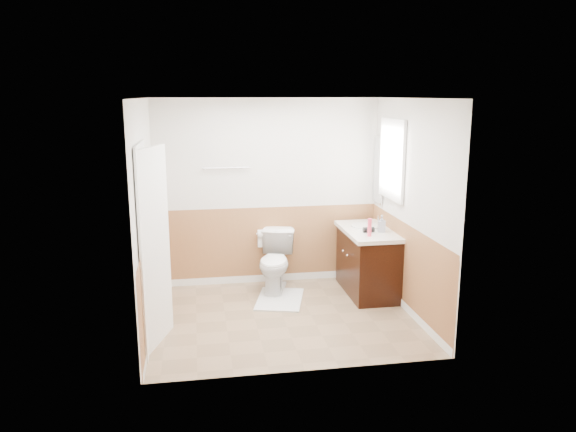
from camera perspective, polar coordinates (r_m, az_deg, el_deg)
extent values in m
plane|color=#8C7051|center=(6.53, -0.51, -10.40)|extent=(3.00, 3.00, 0.00)
plane|color=white|center=(6.02, -0.55, 12.09)|extent=(3.00, 3.00, 0.00)
plane|color=silver|center=(7.42, -2.11, 2.45)|extent=(3.00, 0.00, 3.00)
plane|color=silver|center=(4.91, 1.86, -2.74)|extent=(3.00, 0.00, 3.00)
plane|color=silver|center=(6.11, -14.56, -0.12)|extent=(0.00, 3.00, 3.00)
plane|color=silver|center=(6.56, 12.52, 0.83)|extent=(0.00, 3.00, 3.00)
plane|color=#A97143|center=(7.58, -2.06, -3.16)|extent=(3.00, 0.00, 3.00)
plane|color=#A97143|center=(5.17, 1.78, -10.75)|extent=(3.00, 0.00, 3.00)
plane|color=#A97143|center=(6.31, -14.08, -6.78)|extent=(0.00, 2.60, 2.60)
plane|color=#A97143|center=(6.74, 12.13, -5.43)|extent=(0.00, 2.60, 2.60)
imported|color=white|center=(7.25, -1.30, -4.78)|extent=(0.62, 0.85, 0.78)
cube|color=silver|center=(7.04, -0.86, -8.60)|extent=(0.74, 0.92, 0.02)
cube|color=black|center=(7.25, 8.23, -4.83)|extent=(0.55, 1.10, 0.80)
sphere|color=silver|center=(7.03, 6.17, -4.05)|extent=(0.03, 0.03, 0.03)
sphere|color=#B9B8BF|center=(7.21, 5.75, -3.61)|extent=(0.03, 0.03, 0.03)
cube|color=white|center=(7.13, 8.25, -1.58)|extent=(0.60, 1.15, 0.05)
cylinder|color=white|center=(7.27, 7.98, -1.02)|extent=(0.36, 0.36, 0.02)
cylinder|color=silver|center=(7.31, 9.34, -0.51)|extent=(0.02, 0.02, 0.14)
cylinder|color=#F23E5C|center=(6.76, 8.43, -1.18)|extent=(0.05, 0.05, 0.22)
imported|color=#8E93A0|center=(7.01, 9.66, -0.77)|extent=(0.12, 0.12, 0.21)
cylinder|color=black|center=(6.96, 8.34, -1.41)|extent=(0.14, 0.07, 0.07)
cylinder|color=black|center=(6.97, 8.07, -1.64)|extent=(0.03, 0.03, 0.07)
cube|color=silver|center=(7.52, 9.34, 4.74)|extent=(0.02, 0.35, 0.90)
cube|color=white|center=(7.01, 10.69, 5.79)|extent=(0.04, 0.80, 1.00)
cube|color=white|center=(7.02, 10.82, 5.79)|extent=(0.01, 0.70, 0.90)
cube|color=white|center=(5.72, -13.80, -3.30)|extent=(0.29, 0.78, 2.04)
cube|color=white|center=(5.72, -14.57, -3.23)|extent=(0.02, 0.92, 2.10)
sphere|color=silver|center=(6.05, -12.99, -3.08)|extent=(0.06, 0.06, 0.06)
cylinder|color=silver|center=(7.27, -6.40, 4.96)|extent=(0.62, 0.02, 0.02)
cylinder|color=silver|center=(7.45, -2.77, -1.84)|extent=(0.14, 0.02, 0.02)
cylinder|color=white|center=(7.45, -2.77, -1.84)|extent=(0.10, 0.11, 0.11)
cube|color=white|center=(7.48, -2.76, -2.65)|extent=(0.10, 0.01, 0.16)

